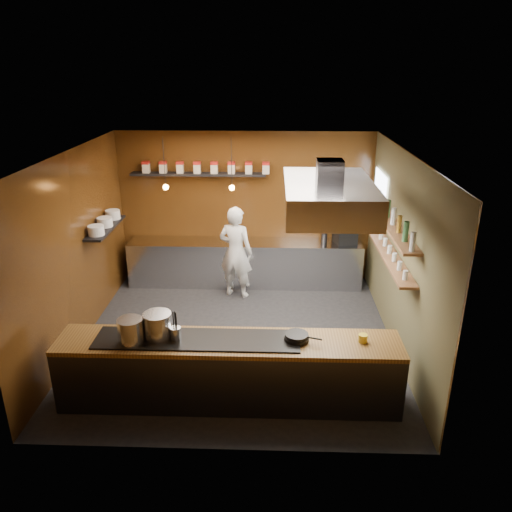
{
  "coord_description": "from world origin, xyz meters",
  "views": [
    {
      "loc": [
        0.54,
        -7.08,
        4.23
      ],
      "look_at": [
        0.28,
        0.4,
        1.29
      ],
      "focal_mm": 35.0,
      "sensor_mm": 36.0,
      "label": 1
    }
  ],
  "objects_px": {
    "stockpot_large": "(131,331)",
    "espresso_machine": "(345,233)",
    "extractor_hood": "(328,196)",
    "stockpot_small": "(158,325)",
    "chef": "(236,252)"
  },
  "relations": [
    {
      "from": "stockpot_large",
      "to": "extractor_hood",
      "type": "bearing_deg",
      "value": 27.28
    },
    {
      "from": "extractor_hood",
      "to": "chef",
      "type": "bearing_deg",
      "value": 125.49
    },
    {
      "from": "stockpot_small",
      "to": "espresso_machine",
      "type": "bearing_deg",
      "value": 52.9
    },
    {
      "from": "extractor_hood",
      "to": "espresso_machine",
      "type": "distance_m",
      "value": 3.03
    },
    {
      "from": "extractor_hood",
      "to": "stockpot_large",
      "type": "height_order",
      "value": "extractor_hood"
    },
    {
      "from": "stockpot_small",
      "to": "chef",
      "type": "distance_m",
      "value": 3.3
    },
    {
      "from": "stockpot_large",
      "to": "espresso_machine",
      "type": "distance_m",
      "value": 5.02
    },
    {
      "from": "espresso_machine",
      "to": "extractor_hood",
      "type": "bearing_deg",
      "value": -118.92
    },
    {
      "from": "stockpot_large",
      "to": "stockpot_small",
      "type": "bearing_deg",
      "value": 20.55
    },
    {
      "from": "espresso_machine",
      "to": "stockpot_small",
      "type": "bearing_deg",
      "value": -141.8
    },
    {
      "from": "stockpot_large",
      "to": "espresso_machine",
      "type": "height_order",
      "value": "espresso_machine"
    },
    {
      "from": "stockpot_large",
      "to": "stockpot_small",
      "type": "xyz_separation_m",
      "value": [
        0.32,
        0.12,
        0.01
      ]
    },
    {
      "from": "stockpot_small",
      "to": "espresso_machine",
      "type": "relative_size",
      "value": 0.91
    },
    {
      "from": "espresso_machine",
      "to": "chef",
      "type": "distance_m",
      "value": 2.19
    },
    {
      "from": "stockpot_large",
      "to": "espresso_machine",
      "type": "bearing_deg",
      "value": 50.84
    }
  ]
}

